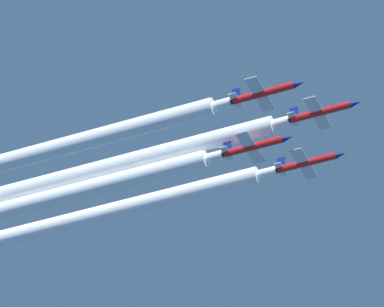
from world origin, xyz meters
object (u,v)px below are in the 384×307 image
jet_left_wingman (309,162)px  jet_right_wingman (265,92)px  jet_lead (323,111)px  jet_slot (255,146)px

jet_left_wingman → jet_right_wingman: jet_left_wingman is taller
jet_left_wingman → jet_right_wingman: 19.29m
jet_lead → jet_slot: jet_lead is taller
jet_right_wingman → jet_slot: size_ratio=1.00×
jet_left_wingman → jet_right_wingman: (19.29, -0.32, -0.19)m
jet_lead → jet_left_wingman: bearing=-148.5°
jet_lead → jet_left_wingman: (-9.06, -5.56, -1.96)m
jet_lead → jet_slot: size_ratio=1.00×
jet_right_wingman → jet_left_wingman: bearing=179.1°
jet_right_wingman → jet_slot: bearing=-151.5°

